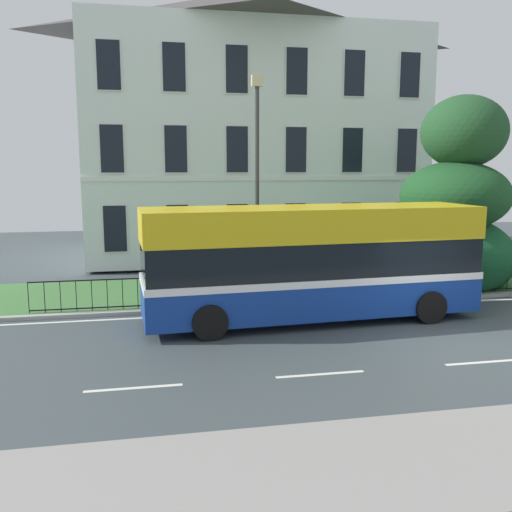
{
  "coord_description": "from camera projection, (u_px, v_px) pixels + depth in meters",
  "views": [
    {
      "loc": [
        -7.62,
        -12.94,
        4.49
      ],
      "look_at": [
        -4.05,
        5.23,
        1.52
      ],
      "focal_mm": 39.09,
      "sensor_mm": 36.0,
      "label": 1
    }
  ],
  "objects": [
    {
      "name": "single_decker_bus",
      "position": [
        312.0,
        261.0,
        16.27
      ],
      "size": [
        9.96,
        3.07,
        3.36
      ],
      "rotation": [
        0.0,
        0.0,
        0.06
      ],
      "color": "navy",
      "rests_on": "ground_plane"
    },
    {
      "name": "street_lamp_post",
      "position": [
        257.0,
        174.0,
        18.37
      ],
      "size": [
        0.36,
        0.24,
        7.29
      ],
      "color": "#333338",
      "rests_on": "ground_plane"
    },
    {
      "name": "litter_bin",
      "position": [
        324.0,
        279.0,
        19.25
      ],
      "size": [
        0.51,
        0.51,
        1.07
      ],
      "color": "#23472D",
      "rests_on": "ground_plane"
    },
    {
      "name": "evergreen_tree",
      "position": [
        454.0,
        217.0,
        20.88
      ],
      "size": [
        4.72,
        4.72,
        7.57
      ],
      "color": "#423328",
      "rests_on": "ground_plane"
    },
    {
      "name": "iron_verge_railing",
      "position": [
        308.0,
        285.0,
        18.39
      ],
      "size": [
        17.52,
        0.04,
        0.97
      ],
      "color": "black",
      "rests_on": "ground_plane"
    },
    {
      "name": "ground_plane",
      "position": [
        427.0,
        330.0,
        15.6
      ],
      "size": [
        60.0,
        56.0,
        0.18
      ],
      "color": "#3D464A"
    },
    {
      "name": "georgian_townhouse",
      "position": [
        246.0,
        125.0,
        28.68
      ],
      "size": [
        15.9,
        10.24,
        12.99
      ],
      "color": "white",
      "rests_on": "ground_plane"
    }
  ]
}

